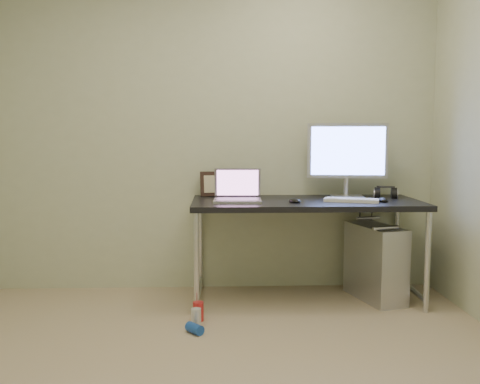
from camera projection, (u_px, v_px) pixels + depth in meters
name	position (u px, v px, depth m)	size (l,w,h in m)	color
wall_back	(215.00, 132.00, 4.22)	(3.50, 0.02, 2.50)	beige
desk	(306.00, 210.00, 3.94)	(1.67, 0.73, 0.75)	black
tower_computer	(375.00, 262.00, 3.99)	(0.37, 0.58, 0.60)	silver
cable_a	(358.00, 238.00, 4.30)	(0.01, 0.01, 0.70)	black
cable_b	(370.00, 241.00, 4.29)	(0.01, 0.01, 0.72)	black
can_red	(198.00, 311.00, 3.54)	(0.07, 0.07, 0.13)	red
can_white	(196.00, 317.00, 3.44)	(0.06, 0.06, 0.12)	silver
can_blue	(195.00, 329.00, 3.31)	(0.06, 0.06, 0.12)	#1C4CB1
laptop	(237.00, 193.00, 3.89)	(0.35, 0.29, 0.24)	silver
monitor	(347.00, 154.00, 4.07)	(0.61, 0.21, 0.57)	silver
keyboard	(351.00, 200.00, 3.85)	(0.39, 0.13, 0.02)	silver
mouse_right	(383.00, 199.00, 3.85)	(0.07, 0.12, 0.04)	black
mouse_left	(295.00, 200.00, 3.80)	(0.07, 0.12, 0.04)	black
headphones	(385.00, 194.00, 4.08)	(0.19, 0.11, 0.11)	black
picture_frame	(216.00, 184.00, 4.20)	(0.24, 0.03, 0.19)	black
webcam	(255.00, 185.00, 4.18)	(0.04, 0.03, 0.12)	silver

